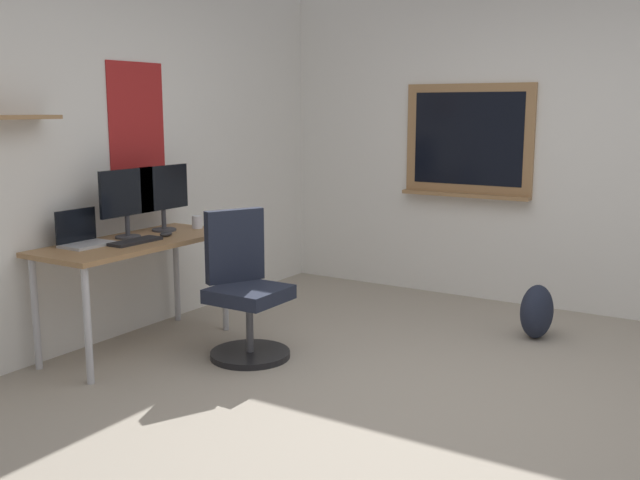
# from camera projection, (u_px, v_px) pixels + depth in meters

# --- Properties ---
(ground_plane) EXTENTS (5.20, 5.20, 0.00)m
(ground_plane) POSITION_uv_depth(u_px,v_px,m) (427.00, 409.00, 3.94)
(ground_plane) COLOR #9E9384
(ground_plane) RESTS_ON ground
(wall_back) EXTENTS (5.00, 0.30, 2.60)m
(wall_back) POSITION_uv_depth(u_px,v_px,m) (101.00, 153.00, 4.98)
(wall_back) COLOR silver
(wall_back) RESTS_ON ground
(wall_right) EXTENTS (0.22, 5.00, 2.60)m
(wall_right) POSITION_uv_depth(u_px,v_px,m) (555.00, 147.00, 5.76)
(wall_right) COLOR silver
(wall_right) RESTS_ON ground
(desk) EXTENTS (1.37, 0.59, 0.74)m
(desk) POSITION_uv_depth(u_px,v_px,m) (136.00, 252.00, 4.84)
(desk) COLOR #997047
(desk) RESTS_ON ground
(office_chair) EXTENTS (0.54, 0.56, 0.95)m
(office_chair) POSITION_uv_depth(u_px,v_px,m) (245.00, 295.00, 4.74)
(office_chair) COLOR black
(office_chair) RESTS_ON ground
(laptop) EXTENTS (0.31, 0.21, 0.23)m
(laptop) POSITION_uv_depth(u_px,v_px,m) (83.00, 237.00, 4.63)
(laptop) COLOR #ADAFB5
(laptop) RESTS_ON desk
(monitor_primary) EXTENTS (0.46, 0.17, 0.46)m
(monitor_primary) POSITION_uv_depth(u_px,v_px,m) (127.00, 198.00, 4.85)
(monitor_primary) COLOR #38383D
(monitor_primary) RESTS_ON desk
(monitor_secondary) EXTENTS (0.46, 0.17, 0.46)m
(monitor_secondary) POSITION_uv_depth(u_px,v_px,m) (164.00, 193.00, 5.14)
(monitor_secondary) COLOR #38383D
(monitor_secondary) RESTS_ON desk
(keyboard) EXTENTS (0.37, 0.13, 0.02)m
(keyboard) POSITION_uv_depth(u_px,v_px,m) (136.00, 241.00, 4.72)
(keyboard) COLOR black
(keyboard) RESTS_ON desk
(computer_mouse) EXTENTS (0.10, 0.06, 0.03)m
(computer_mouse) POSITION_uv_depth(u_px,v_px,m) (166.00, 234.00, 4.96)
(computer_mouse) COLOR #262628
(computer_mouse) RESTS_ON desk
(coffee_mug) EXTENTS (0.08, 0.08, 0.09)m
(coffee_mug) POSITION_uv_depth(u_px,v_px,m) (197.00, 222.00, 5.29)
(coffee_mug) COLOR silver
(coffee_mug) RESTS_ON desk
(backpack) EXTENTS (0.32, 0.22, 0.38)m
(backpack) POSITION_uv_depth(u_px,v_px,m) (537.00, 312.00, 5.13)
(backpack) COLOR #1E2333
(backpack) RESTS_ON ground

